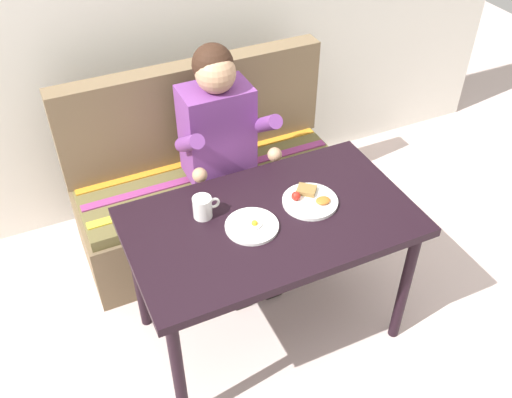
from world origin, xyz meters
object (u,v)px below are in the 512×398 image
object	(u,v)px
plate_breakfast	(310,200)
coffee_mug	(203,207)
plate_eggs	(252,226)
couch	(209,188)
person	(223,142)
table	(271,233)

from	to	relation	value
plate_breakfast	coffee_mug	size ratio (longest dim) A/B	2.02
plate_eggs	coffee_mug	bearing A→B (deg)	135.66
couch	plate_breakfast	xyz separation A→B (m)	(0.19, -0.74, 0.41)
person	plate_eggs	bearing A→B (deg)	-101.19
table	plate_breakfast	world-z (taller)	plate_breakfast
couch	plate_eggs	size ratio (longest dim) A/B	6.53
table	couch	bearing A→B (deg)	90.00
table	plate_eggs	distance (m)	0.13
couch	plate_eggs	world-z (taller)	couch
table	person	size ratio (longest dim) A/B	0.99
plate_eggs	coffee_mug	size ratio (longest dim) A/B	1.87
couch	person	size ratio (longest dim) A/B	1.19
table	plate_breakfast	xyz separation A→B (m)	(0.19, 0.02, 0.09)
plate_breakfast	table	bearing A→B (deg)	-173.08
person	plate_breakfast	bearing A→B (deg)	-73.27
plate_breakfast	plate_eggs	distance (m)	0.29
person	table	bearing A→B (deg)	-92.35
couch	plate_breakfast	distance (m)	0.87
table	coffee_mug	world-z (taller)	coffee_mug
coffee_mug	plate_breakfast	bearing A→B (deg)	-13.85
plate_eggs	plate_breakfast	bearing A→B (deg)	7.94
couch	plate_breakfast	world-z (taller)	couch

